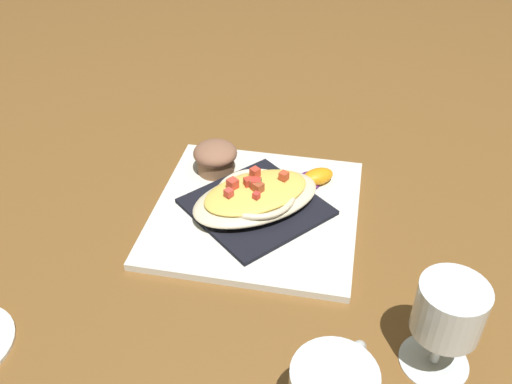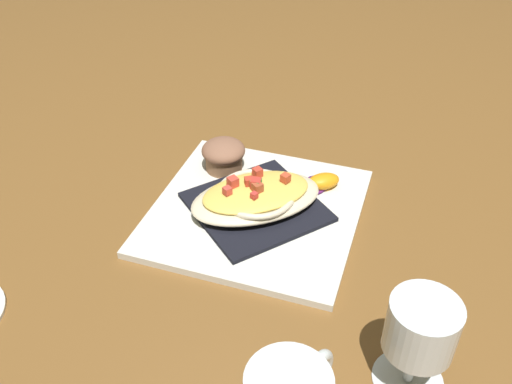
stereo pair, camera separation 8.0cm
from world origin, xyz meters
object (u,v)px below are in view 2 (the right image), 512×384
at_px(muffin, 224,154).
at_px(stemmed_glass, 420,333).
at_px(square_plate, 256,211).
at_px(gratin_dish, 256,196).
at_px(orange_garnish, 321,182).

xyz_separation_m(muffin, stemmed_glass, (-0.38, 0.21, 0.04)).
bearing_deg(stemmed_glass, square_plate, -27.69).
bearing_deg(square_plate, gratin_dish, -8.56).
bearing_deg(muffin, stemmed_glass, 151.30).
distance_m(gratin_dish, orange_garnish, 0.11).
distance_m(square_plate, orange_garnish, 0.11).
height_order(square_plate, gratin_dish, gratin_dish).
bearing_deg(muffin, orange_garnish, -166.65).
height_order(orange_garnish, stemmed_glass, stemmed_glass).
bearing_deg(gratin_dish, stemmed_glass, 152.31).
distance_m(gratin_dish, stemmed_glass, 0.32).
relative_size(gratin_dish, stemmed_glass, 1.85).
bearing_deg(gratin_dish, orange_garnish, -120.68).
distance_m(orange_garnish, stemmed_glass, 0.34).
bearing_deg(stemmed_glass, orange_garnish, -47.11).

